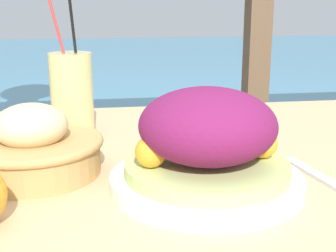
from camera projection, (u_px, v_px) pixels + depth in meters
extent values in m
cube|color=tan|center=(131.00, 169.00, 0.75)|extent=(1.13, 0.71, 0.04)
cube|color=tan|center=(323.00, 248.00, 1.19)|extent=(0.06, 0.06, 0.67)
cube|color=brown|center=(253.00, 134.00, 1.55)|extent=(0.07, 0.07, 1.03)
cube|color=teal|center=(103.00, 86.00, 3.94)|extent=(12.00, 4.00, 0.48)
cylinder|color=white|center=(206.00, 181.00, 0.62)|extent=(0.25, 0.25, 0.02)
cylinder|color=#B7D17A|center=(207.00, 168.00, 0.61)|extent=(0.22, 0.22, 0.02)
ellipsoid|color=#72194C|center=(208.00, 125.00, 0.60)|extent=(0.18, 0.18, 0.10)
sphere|color=#F9A328|center=(263.00, 143.00, 0.62)|extent=(0.04, 0.04, 0.04)
sphere|color=#F9A328|center=(151.00, 152.00, 0.58)|extent=(0.04, 0.04, 0.04)
cylinder|color=#DBCC7F|center=(72.00, 96.00, 0.83)|extent=(0.08, 0.08, 0.15)
cylinder|color=black|center=(76.00, 58.00, 0.81)|extent=(0.02, 0.07, 0.21)
cylinder|color=red|center=(65.00, 58.00, 0.81)|extent=(0.05, 0.05, 0.21)
cylinder|color=tan|center=(33.00, 157.00, 0.66)|extent=(0.19, 0.19, 0.05)
torus|color=tan|center=(32.00, 143.00, 0.66)|extent=(0.20, 0.20, 0.01)
ellipsoid|color=beige|center=(31.00, 126.00, 0.65)|extent=(0.10, 0.10, 0.06)
cube|color=silver|center=(324.00, 179.00, 0.64)|extent=(0.04, 0.18, 0.00)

